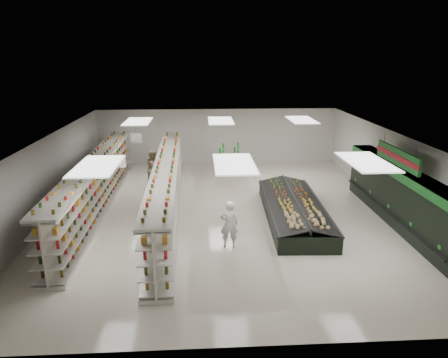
{
  "coord_description": "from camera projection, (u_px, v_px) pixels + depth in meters",
  "views": [
    {
      "loc": [
        -0.97,
        -15.35,
        6.27
      ],
      "look_at": [
        -0.04,
        0.51,
        1.28
      ],
      "focal_mm": 32.0,
      "sensor_mm": 36.0,
      "label": 1
    }
  ],
  "objects": [
    {
      "name": "shopper_background",
      "position": [
        154.0,
        168.0,
        19.45
      ],
      "size": [
        0.67,
        0.97,
        1.87
      ],
      "primitive_type": "imported",
      "rotation": [
        0.0,
        0.0,
        1.44
      ],
      "color": "#9B7A5F",
      "rests_on": "floor"
    },
    {
      "name": "aisle_sign_near",
      "position": [
        119.0,
        162.0,
        13.62
      ],
      "size": [
        0.52,
        0.06,
        0.75
      ],
      "color": "white",
      "rests_on": "ceiling"
    },
    {
      "name": "gondola_center",
      "position": [
        167.0,
        191.0,
        16.06
      ],
      "size": [
        1.25,
        12.49,
        2.16
      ],
      "rotation": [
        0.0,
        0.0,
        0.03
      ],
      "color": "silver",
      "rests_on": "floor"
    },
    {
      "name": "aisle_sign_far",
      "position": [
        136.0,
        138.0,
        17.43
      ],
      "size": [
        0.52,
        0.06,
        0.75
      ],
      "color": "white",
      "rests_on": "ceiling"
    },
    {
      "name": "floor",
      "position": [
        226.0,
        212.0,
        16.56
      ],
      "size": [
        16.0,
        16.0,
        0.0
      ],
      "primitive_type": "plane",
      "color": "beige",
      "rests_on": "ground"
    },
    {
      "name": "wall_right",
      "position": [
        395.0,
        172.0,
        16.46
      ],
      "size": [
        0.02,
        16.0,
        3.2
      ],
      "primitive_type": "cube",
      "color": "silver",
      "rests_on": "floor"
    },
    {
      "name": "shopper_main",
      "position": [
        229.0,
        224.0,
        13.34
      ],
      "size": [
        0.62,
        0.42,
        1.66
      ],
      "primitive_type": "imported",
      "rotation": [
        0.0,
        0.0,
        3.17
      ],
      "color": "silver",
      "rests_on": "floor"
    },
    {
      "name": "gondola_left",
      "position": [
        97.0,
        187.0,
        16.56
      ],
      "size": [
        1.1,
        12.31,
        2.13
      ],
      "rotation": [
        0.0,
        0.0,
        0.01
      ],
      "color": "silver",
      "rests_on": "floor"
    },
    {
      "name": "hortifruti_banner",
      "position": [
        397.0,
        157.0,
        14.68
      ],
      "size": [
        0.12,
        3.2,
        0.95
      ],
      "color": "#1B6826",
      "rests_on": "ceiling"
    },
    {
      "name": "soda_endcap",
      "position": [
        229.0,
        158.0,
        22.08
      ],
      "size": [
        1.35,
        1.07,
        1.53
      ],
      "rotation": [
        0.0,
        0.0,
        0.24
      ],
      "color": "red",
      "rests_on": "floor"
    },
    {
      "name": "wall_left",
      "position": [
        48.0,
        178.0,
        15.69
      ],
      "size": [
        0.02,
        16.0,
        3.2
      ],
      "primitive_type": "cube",
      "color": "silver",
      "rests_on": "floor"
    },
    {
      "name": "produce_wall_case",
      "position": [
        400.0,
        193.0,
        15.12
      ],
      "size": [
        0.93,
        8.0,
        2.2
      ],
      "color": "black",
      "rests_on": "floor"
    },
    {
      "name": "ceiling",
      "position": [
        226.0,
        136.0,
        15.6
      ],
      "size": [
        14.0,
        16.0,
        0.02
      ],
      "primitive_type": "cube",
      "color": "white",
      "rests_on": "wall_back"
    },
    {
      "name": "wall_front",
      "position": [
        249.0,
        284.0,
        8.46
      ],
      "size": [
        14.0,
        0.02,
        3.2
      ],
      "primitive_type": "cube",
      "color": "silver",
      "rests_on": "floor"
    },
    {
      "name": "produce_island",
      "position": [
        294.0,
        209.0,
        15.78
      ],
      "size": [
        2.51,
        6.24,
        0.92
      ],
      "rotation": [
        0.0,
        0.0,
        -0.05
      ],
      "color": "black",
      "rests_on": "floor"
    },
    {
      "name": "wall_back",
      "position": [
        217.0,
        136.0,
        23.7
      ],
      "size": [
        14.0,
        0.02,
        3.2
      ],
      "primitive_type": "cube",
      "color": "silver",
      "rests_on": "floor"
    }
  ]
}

